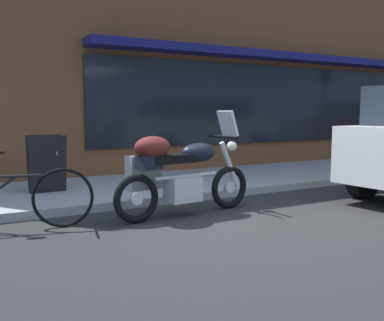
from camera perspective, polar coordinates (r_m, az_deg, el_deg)
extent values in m
plane|color=#282828|center=(5.35, 5.44, -8.34)|extent=(80.00, 80.00, 0.00)
cube|color=brown|center=(13.13, 21.09, 15.60)|extent=(21.85, 0.35, 7.11)
cube|color=black|center=(12.81, 21.43, 6.80)|extent=(15.29, 0.06, 1.80)
cube|color=navy|center=(12.74, 22.42, 11.72)|extent=(15.29, 0.60, 0.16)
torus|color=black|center=(6.14, 4.93, -3.52)|extent=(0.62, 0.15, 0.61)
cylinder|color=silver|center=(6.14, 4.93, -3.52)|extent=(0.16, 0.07, 0.16)
torus|color=black|center=(5.34, -7.36, -5.03)|extent=(0.62, 0.15, 0.61)
cylinder|color=silver|center=(5.34, -7.36, -5.03)|extent=(0.16, 0.07, 0.16)
cube|color=silver|center=(5.67, -1.20, -3.81)|extent=(0.47, 0.34, 0.32)
cylinder|color=silver|center=(5.67, -0.78, -2.07)|extent=(0.95, 0.15, 0.06)
ellipsoid|color=black|center=(5.75, 0.87, 1.06)|extent=(0.54, 0.33, 0.26)
cube|color=black|center=(5.52, -2.69, 0.21)|extent=(0.62, 0.29, 0.11)
cube|color=black|center=(5.36, -5.69, -0.22)|extent=(0.30, 0.24, 0.18)
cylinder|color=silver|center=(6.09, 4.96, -0.56)|extent=(0.35, 0.10, 0.67)
cylinder|color=black|center=(5.98, 4.11, 3.17)|extent=(0.09, 0.62, 0.04)
cube|color=silver|center=(6.02, 4.72, 4.90)|extent=(0.18, 0.33, 0.35)
sphere|color=#EAEACC|center=(6.09, 5.28, 1.90)|extent=(0.14, 0.14, 0.14)
cube|color=#B3B3B3|center=(5.61, -6.40, -1.57)|extent=(0.46, 0.24, 0.44)
cube|color=black|center=(5.71, -6.83, -1.44)|extent=(0.37, 0.05, 0.03)
ellipsoid|color=#591E19|center=(5.37, -5.24, 1.73)|extent=(0.51, 0.36, 0.28)
torus|color=black|center=(5.32, -16.65, -4.75)|extent=(0.70, 0.18, 0.71)
cylinder|color=black|center=(5.30, -22.40, -1.94)|extent=(0.57, 0.15, 0.04)
cylinder|color=black|center=(5.25, -17.38, 0.81)|extent=(0.12, 0.48, 0.03)
cylinder|color=black|center=(7.39, 21.71, -2.07)|extent=(0.68, 0.28, 0.66)
cube|color=black|center=(6.95, -18.46, -0.49)|extent=(0.55, 0.18, 0.88)
cube|color=black|center=(7.17, -18.79, -0.30)|extent=(0.55, 0.18, 0.88)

